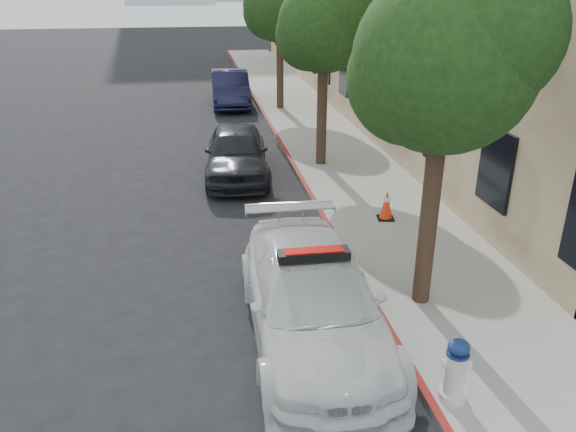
# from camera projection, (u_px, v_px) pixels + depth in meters

# --- Properties ---
(ground) EXTENTS (120.00, 120.00, 0.00)m
(ground) POSITION_uv_depth(u_px,v_px,m) (246.00, 267.00, 11.34)
(ground) COLOR black
(ground) RESTS_ON ground
(sidewalk) EXTENTS (3.20, 50.00, 0.15)m
(sidewalk) POSITION_uv_depth(u_px,v_px,m) (315.00, 132.00, 20.93)
(sidewalk) COLOR gray
(sidewalk) RESTS_ON ground
(curb_strip) EXTENTS (0.12, 50.00, 0.15)m
(curb_strip) POSITION_uv_depth(u_px,v_px,m) (275.00, 133.00, 20.69)
(curb_strip) COLOR maroon
(curb_strip) RESTS_ON ground
(tree_near) EXTENTS (2.92, 2.82, 5.62)m
(tree_near) POSITION_uv_depth(u_px,v_px,m) (448.00, 59.00, 8.29)
(tree_near) COLOR black
(tree_near) RESTS_ON sidewalk
(tree_mid) EXTENTS (2.77, 2.64, 5.43)m
(tree_mid) POSITION_uv_depth(u_px,v_px,m) (325.00, 25.00, 15.58)
(tree_mid) COLOR black
(tree_mid) RESTS_ON sidewalk
(tree_far) EXTENTS (3.10, 3.00, 5.81)m
(tree_far) POSITION_uv_depth(u_px,v_px,m) (280.00, 4.00, 22.75)
(tree_far) COLOR black
(tree_far) RESTS_ON sidewalk
(police_car) EXTENTS (2.15, 5.07, 1.61)m
(police_car) POSITION_uv_depth(u_px,v_px,m) (313.00, 299.00, 8.80)
(police_car) COLOR silver
(police_car) RESTS_ON ground
(parked_car_mid) EXTENTS (2.09, 4.47, 1.48)m
(parked_car_mid) POSITION_uv_depth(u_px,v_px,m) (237.00, 152.00, 16.17)
(parked_car_mid) COLOR black
(parked_car_mid) RESTS_ON ground
(parked_car_far) EXTENTS (1.74, 4.67, 1.53)m
(parked_car_far) POSITION_uv_depth(u_px,v_px,m) (230.00, 88.00, 25.29)
(parked_car_far) COLOR #141533
(parked_car_far) RESTS_ON ground
(fire_hydrant) EXTENTS (0.40, 0.36, 0.94)m
(fire_hydrant) POSITION_uv_depth(u_px,v_px,m) (455.00, 371.00, 7.40)
(fire_hydrant) COLOR silver
(fire_hydrant) RESTS_ON sidewalk
(traffic_cone) EXTENTS (0.44, 0.44, 0.73)m
(traffic_cone) POSITION_uv_depth(u_px,v_px,m) (386.00, 204.00, 13.07)
(traffic_cone) COLOR black
(traffic_cone) RESTS_ON sidewalk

